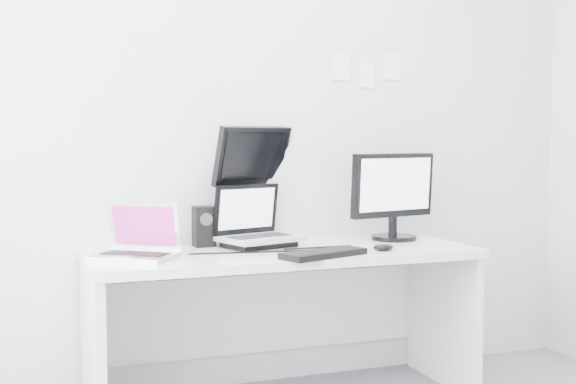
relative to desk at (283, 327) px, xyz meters
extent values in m
plane|color=silver|center=(0.00, 0.35, 0.99)|extent=(3.60, 0.00, 3.60)
cube|color=silver|center=(0.00, 0.00, 0.00)|extent=(1.80, 0.70, 0.73)
cube|color=#A8A8AD|center=(-0.70, -0.05, 0.49)|extent=(0.43, 0.41, 0.26)
cube|color=black|center=(-0.32, 0.23, 0.46)|extent=(0.10, 0.10, 0.19)
cube|color=#ABADB3|center=(-0.07, 0.11, 0.52)|extent=(0.44, 0.38, 0.30)
cube|color=black|center=(-0.06, 0.31, 0.66)|extent=(0.46, 0.31, 0.59)
cube|color=black|center=(0.65, 0.13, 0.59)|extent=(0.54, 0.33, 0.46)
cube|color=black|center=(0.09, -0.27, 0.38)|extent=(0.43, 0.27, 0.03)
ellipsoid|color=black|center=(0.42, -0.20, 0.38)|extent=(0.10, 0.07, 0.03)
cube|color=white|center=(0.45, 0.34, 1.26)|extent=(0.10, 0.00, 0.14)
cube|color=white|center=(0.60, 0.34, 1.22)|extent=(0.09, 0.00, 0.13)
cube|color=white|center=(0.75, 0.34, 1.26)|extent=(0.10, 0.00, 0.14)
camera|label=1|loc=(-1.22, -3.35, 0.88)|focal=48.15mm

